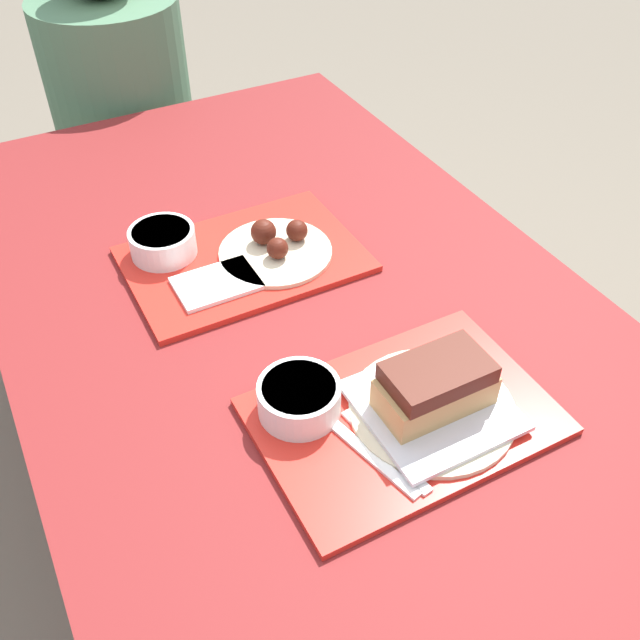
% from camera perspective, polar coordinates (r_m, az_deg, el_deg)
% --- Properties ---
extents(ground_plane, '(12.00, 12.00, 0.00)m').
position_cam_1_polar(ground_plane, '(1.75, 0.25, -19.56)').
color(ground_plane, '#706656').
extents(picnic_table, '(0.94, 1.82, 0.75)m').
position_cam_1_polar(picnic_table, '(1.20, 0.35, -4.27)').
color(picnic_table, maroon).
rests_on(picnic_table, ground_plane).
extents(picnic_bench_far, '(0.90, 0.28, 0.42)m').
position_cam_1_polar(picnic_bench_far, '(2.23, -13.70, 9.03)').
color(picnic_bench_far, maroon).
rests_on(picnic_bench_far, ground_plane).
extents(tray_near, '(0.41, 0.28, 0.01)m').
position_cam_1_polar(tray_near, '(1.03, 6.67, -7.64)').
color(tray_near, red).
rests_on(tray_near, picnic_table).
extents(tray_far, '(0.41, 0.28, 0.01)m').
position_cam_1_polar(tray_far, '(1.29, -6.10, 4.87)').
color(tray_far, red).
rests_on(tray_far, picnic_table).
extents(bowl_coleslaw_near, '(0.12, 0.12, 0.05)m').
position_cam_1_polar(bowl_coleslaw_near, '(1.00, -1.69, -6.17)').
color(bowl_coleslaw_near, white).
rests_on(bowl_coleslaw_near, tray_near).
extents(brisket_sandwich_plate, '(0.24, 0.24, 0.09)m').
position_cam_1_polar(brisket_sandwich_plate, '(1.01, 9.12, -5.95)').
color(brisket_sandwich_plate, beige).
rests_on(brisket_sandwich_plate, tray_near).
extents(plastic_fork_near, '(0.06, 0.17, 0.00)m').
position_cam_1_polar(plastic_fork_near, '(0.97, 4.10, -10.82)').
color(plastic_fork_near, white).
rests_on(plastic_fork_near, tray_near).
extents(plastic_knife_near, '(0.04, 0.17, 0.00)m').
position_cam_1_polar(plastic_knife_near, '(0.98, 5.23, -10.32)').
color(plastic_knife_near, white).
rests_on(plastic_knife_near, tray_near).
extents(condiment_packet, '(0.04, 0.03, 0.01)m').
position_cam_1_polar(condiment_packet, '(1.06, 5.04, -4.93)').
color(condiment_packet, '#A59E93').
rests_on(condiment_packet, tray_near).
extents(bowl_coleslaw_far, '(0.12, 0.12, 0.05)m').
position_cam_1_polar(bowl_coleslaw_far, '(1.31, -12.48, 6.23)').
color(bowl_coleslaw_far, white).
rests_on(bowl_coleslaw_far, tray_far).
extents(wings_plate_far, '(0.20, 0.20, 0.05)m').
position_cam_1_polar(wings_plate_far, '(1.29, -3.55, 5.97)').
color(wings_plate_far, beige).
rests_on(wings_plate_far, tray_far).
extents(napkin_far, '(0.14, 0.10, 0.01)m').
position_cam_1_polar(napkin_far, '(1.23, -8.27, 2.92)').
color(napkin_far, white).
rests_on(napkin_far, tray_far).
extents(person_seated_across, '(0.37, 0.37, 0.73)m').
position_cam_1_polar(person_seated_across, '(2.06, -15.75, 17.34)').
color(person_seated_across, '#477051').
rests_on(person_seated_across, picnic_bench_far).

